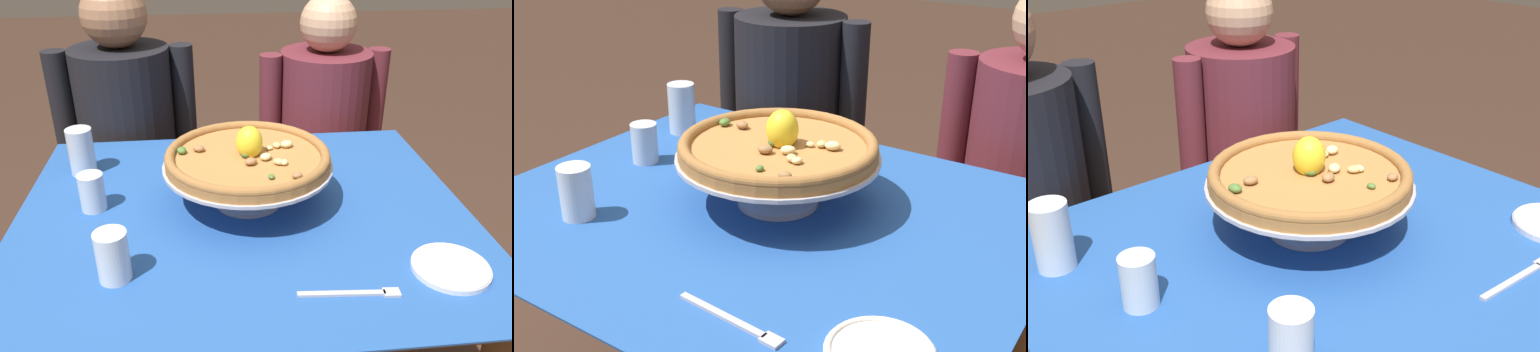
# 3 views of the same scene
# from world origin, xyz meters

# --- Properties ---
(dining_table) EXTENTS (1.10, 0.93, 0.76)m
(dining_table) POSITION_xyz_m (0.00, 0.00, 0.64)
(dining_table) COLOR brown
(dining_table) RESTS_ON ground
(pizza_stand) EXTENTS (0.41, 0.41, 0.11)m
(pizza_stand) POSITION_xyz_m (0.01, 0.05, 0.84)
(pizza_stand) COLOR #B7B7C1
(pizza_stand) RESTS_ON dining_table
(pizza) EXTENTS (0.40, 0.40, 0.09)m
(pizza) POSITION_xyz_m (0.01, 0.05, 0.89)
(pizza) COLOR #AD753D
(pizza) RESTS_ON pizza_stand
(water_glass_front_left) EXTENTS (0.07, 0.07, 0.11)m
(water_glass_front_left) POSITION_xyz_m (-0.28, -0.22, 0.81)
(water_glass_front_left) COLOR white
(water_glass_front_left) RESTS_ON dining_table
(water_glass_side_left) EXTENTS (0.06, 0.06, 0.09)m
(water_glass_side_left) POSITION_xyz_m (-0.37, 0.05, 0.80)
(water_glass_side_left) COLOR silver
(water_glass_side_left) RESTS_ON dining_table
(water_glass_back_left) EXTENTS (0.07, 0.07, 0.13)m
(water_glass_back_left) POSITION_xyz_m (-0.43, 0.25, 0.81)
(water_glass_back_left) COLOR silver
(water_glass_back_left) RESTS_ON dining_table
(dinner_fork) EXTENTS (0.20, 0.03, 0.01)m
(dinner_fork) POSITION_xyz_m (0.19, -0.32, 0.76)
(dinner_fork) COLOR #B7B7C1
(dinner_fork) RESTS_ON dining_table
(diner_right) EXTENTS (0.49, 0.37, 1.16)m
(diner_right) POSITION_xyz_m (0.36, 0.72, 0.56)
(diner_right) COLOR navy
(diner_right) RESTS_ON ground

